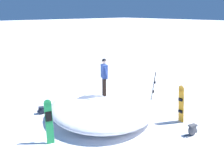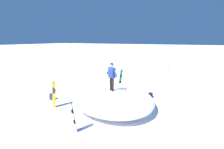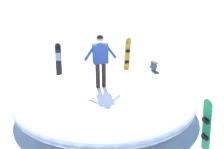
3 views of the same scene
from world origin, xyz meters
TOP-DOWN VIEW (x-y plane):
  - ground at (0.00, 0.00)m, footprint 240.00×240.00m
  - snow_mound at (-0.54, 0.18)m, footprint 7.50×7.69m
  - snowboarder_standing at (-0.68, 0.11)m, footprint 0.52×0.98m
  - snowboard_primary_upright at (2.64, 0.90)m, footprint 0.34×0.33m
  - snowboard_secondary_upright at (-4.00, 0.34)m, footprint 0.34×0.34m
  - snowboard_tertiary_upright at (-2.52, 3.07)m, footprint 0.20×0.32m
  - backpack_near at (-1.80, 4.13)m, footprint 0.62×0.32m
  - backpack_far at (1.54, -1.86)m, footprint 0.62×0.45m

SIDE VIEW (x-z plane):
  - ground at x=0.00m, z-range 0.00..0.00m
  - backpack_far at x=1.54m, z-range 0.00..0.34m
  - backpack_near at x=-1.80m, z-range 0.00..0.45m
  - snow_mound at x=-0.54m, z-range 0.00..0.90m
  - snowboard_secondary_upright at x=-4.00m, z-range 0.02..1.60m
  - snowboard_primary_upright at x=2.64m, z-range 0.03..1.66m
  - snowboard_tertiary_upright at x=-2.52m, z-range 0.03..1.71m
  - snowboarder_standing at x=-0.68m, z-range 1.08..2.84m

